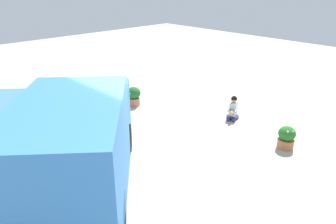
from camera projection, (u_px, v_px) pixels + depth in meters
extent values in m
plane|color=#B3B19B|center=(141.00, 161.00, 8.86)|extent=(40.00, 40.00, 0.00)
cube|color=#3A82DB|center=(72.00, 155.00, 6.58)|extent=(4.05, 4.25, 2.21)
cube|color=#3A82DB|center=(92.00, 115.00, 9.14)|extent=(2.61, 2.56, 1.67)
cube|color=black|center=(95.00, 96.00, 9.74)|extent=(1.34, 1.13, 0.64)
cube|color=black|center=(16.00, 151.00, 6.46)|extent=(1.34, 1.59, 0.77)
cube|color=black|center=(84.00, 182.00, 7.79)|extent=(4.58, 5.00, 0.22)
cylinder|color=black|center=(127.00, 138.00, 9.26)|extent=(0.69, 0.76, 0.81)
cylinder|color=black|center=(59.00, 140.00, 9.14)|extent=(0.69, 0.76, 0.81)
cylinder|color=black|center=(119.00, 211.00, 6.38)|extent=(0.69, 0.76, 0.81)
cylinder|color=black|center=(20.00, 215.00, 6.27)|extent=(0.69, 0.76, 0.81)
ellipsoid|color=navy|center=(233.00, 116.00, 11.55)|extent=(0.66, 0.62, 0.12)
cube|color=navy|center=(229.00, 118.00, 11.41)|extent=(0.37, 0.25, 0.11)
cube|color=navy|center=(234.00, 119.00, 11.34)|extent=(0.37, 0.25, 0.11)
cube|color=silver|center=(233.00, 109.00, 11.43)|extent=(0.43, 0.36, 0.49)
sphere|color=#DFAF7E|center=(234.00, 100.00, 11.30)|extent=(0.21, 0.21, 0.21)
sphere|color=black|center=(234.00, 99.00, 11.29)|extent=(0.21, 0.21, 0.21)
cube|color=silver|center=(230.00, 108.00, 11.32)|extent=(0.35, 0.23, 0.26)
cube|color=silver|center=(236.00, 109.00, 11.25)|extent=(0.35, 0.23, 0.26)
cylinder|color=tan|center=(232.00, 112.00, 11.17)|extent=(0.32, 0.25, 0.09)
cube|color=#709D47|center=(232.00, 111.00, 11.16)|extent=(0.25, 0.19, 0.02)
cylinder|color=#BE7253|center=(134.00, 101.00, 12.65)|extent=(0.46, 0.46, 0.31)
torus|color=#C46C4E|center=(134.00, 98.00, 12.59)|extent=(0.49, 0.49, 0.04)
ellipsoid|color=#22662C|center=(133.00, 93.00, 12.51)|extent=(0.54, 0.54, 0.46)
sphere|color=#F9F259|center=(139.00, 91.00, 12.48)|extent=(0.05, 0.05, 0.05)
sphere|color=#F9F94E|center=(131.00, 94.00, 12.30)|extent=(0.09, 0.09, 0.09)
sphere|color=#F2EF46|center=(137.00, 89.00, 12.59)|extent=(0.08, 0.08, 0.08)
sphere|color=#F4DE4D|center=(132.00, 92.00, 12.29)|extent=(0.06, 0.06, 0.06)
sphere|color=#F2EA49|center=(129.00, 91.00, 12.37)|extent=(0.05, 0.05, 0.05)
cylinder|color=#A38F87|center=(101.00, 102.00, 12.62)|extent=(0.44, 0.44, 0.32)
torus|color=#AA8A87|center=(101.00, 98.00, 12.56)|extent=(0.47, 0.47, 0.04)
ellipsoid|color=#3C8D46|center=(100.00, 94.00, 12.49)|extent=(0.47, 0.47, 0.40)
sphere|color=#ECD84F|center=(104.00, 92.00, 12.60)|extent=(0.07, 0.07, 0.07)
sphere|color=#E9DA49|center=(102.00, 90.00, 12.59)|extent=(0.09, 0.09, 0.09)
sphere|color=#EBD264|center=(96.00, 93.00, 12.37)|extent=(0.06, 0.06, 0.06)
sphere|color=#F5D352|center=(97.00, 90.00, 12.50)|extent=(0.08, 0.08, 0.08)
sphere|color=#DBD054|center=(102.00, 91.00, 12.63)|extent=(0.06, 0.06, 0.06)
sphere|color=#E2D44F|center=(97.00, 91.00, 12.54)|extent=(0.07, 0.07, 0.07)
cylinder|color=#C06F44|center=(285.00, 143.00, 9.52)|extent=(0.47, 0.47, 0.28)
torus|color=#C36E41|center=(286.00, 140.00, 9.47)|extent=(0.49, 0.49, 0.04)
ellipsoid|color=#2A7428|center=(287.00, 133.00, 9.39)|extent=(0.50, 0.50, 0.42)
sphere|color=white|center=(281.00, 130.00, 9.38)|extent=(0.06, 0.06, 0.06)
sphere|color=white|center=(288.00, 132.00, 9.21)|extent=(0.09, 0.09, 0.09)
sphere|color=white|center=(282.00, 129.00, 9.39)|extent=(0.06, 0.06, 0.06)
sphere|color=silver|center=(294.00, 134.00, 9.25)|extent=(0.05, 0.05, 0.05)
sphere|color=white|center=(290.00, 136.00, 9.19)|extent=(0.07, 0.07, 0.07)
sphere|color=white|center=(293.00, 132.00, 9.23)|extent=(0.08, 0.08, 0.08)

